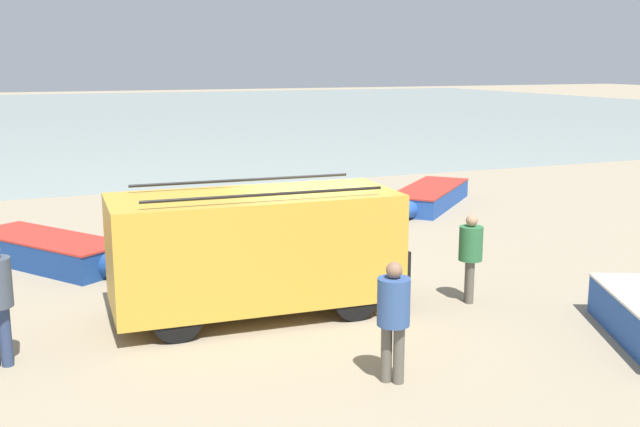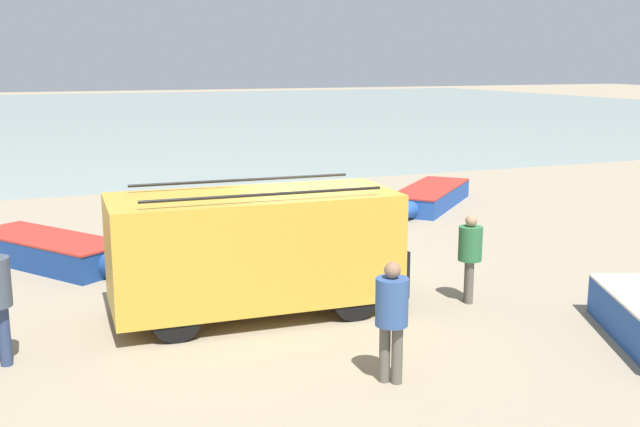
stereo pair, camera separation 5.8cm
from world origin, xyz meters
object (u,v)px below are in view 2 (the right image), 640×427
at_px(fishing_rowboat_0, 53,252).
at_px(fishing_rowboat_3, 254,216).
at_px(parked_van, 256,248).
at_px(fisherman_1, 470,250).
at_px(fisherman_2, 392,311).
at_px(fishing_rowboat_2, 429,197).

relative_size(fishing_rowboat_0, fishing_rowboat_3, 1.08).
height_order(parked_van, fisherman_1, parked_van).
relative_size(parked_van, fisherman_1, 3.09).
distance_m(fishing_rowboat_0, fisherman_2, 8.87).
bearing_deg(fishing_rowboat_2, fishing_rowboat_0, -29.93).
bearing_deg(fisherman_1, fishing_rowboat_0, 166.32).
distance_m(parked_van, fisherman_2, 3.49).
xyz_separation_m(parked_van, fishing_rowboat_0, (-3.08, 4.55, -0.86)).
bearing_deg(parked_van, fisherman_2, -73.60).
relative_size(fishing_rowboat_0, fisherman_1, 2.71).
distance_m(fishing_rowboat_2, fisherman_1, 9.00).
relative_size(fishing_rowboat_0, fishing_rowboat_2, 1.01).
bearing_deg(fisherman_2, fishing_rowboat_2, 7.94).
bearing_deg(fishing_rowboat_2, fisherman_2, 13.41).
xyz_separation_m(parked_van, fishing_rowboat_3, (2.04, 6.82, -0.91)).
distance_m(fishing_rowboat_0, fisherman_1, 8.70).
height_order(fishing_rowboat_0, fishing_rowboat_3, fishing_rowboat_0).
xyz_separation_m(parked_van, fisherman_1, (3.72, -0.84, -0.20)).
bearing_deg(fishing_rowboat_0, fishing_rowboat_2, 69.65).
bearing_deg(fishing_rowboat_0, fishing_rowboat_3, 79.29).
distance_m(parked_van, fishing_rowboat_2, 10.54).
distance_m(parked_van, fishing_rowboat_3, 7.18).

